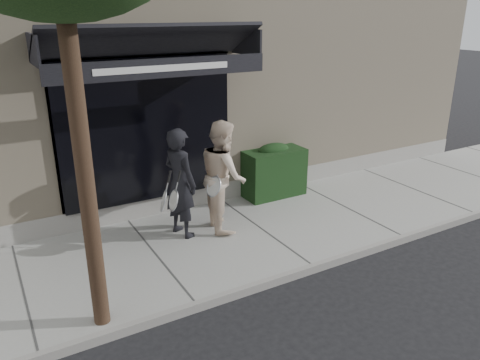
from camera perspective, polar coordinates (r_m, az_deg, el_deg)
ground at (r=8.64m, az=2.45°, el=-6.52°), size 80.00×80.00×0.00m
sidewalk at (r=8.61m, az=2.45°, el=-6.16°), size 20.00×3.00×0.12m
curb at (r=7.51m, az=8.87°, el=-10.57°), size 20.00×0.10×0.14m
building_facade at (r=12.25m, az=-10.25°, el=14.50°), size 14.30×8.04×5.64m
hedge at (r=9.91m, az=4.04°, el=1.15°), size 1.30×0.70×1.14m
pedestrian_front at (r=8.04m, az=-7.31°, el=-0.38°), size 0.86×0.90×1.92m
pedestrian_back at (r=8.25m, az=-2.07°, el=0.55°), size 0.95×1.11×1.98m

